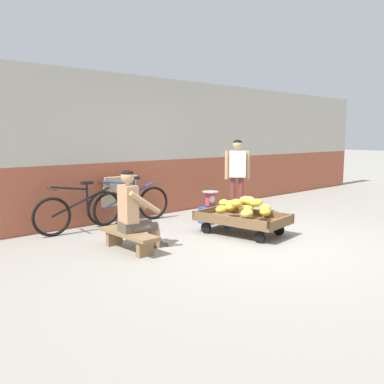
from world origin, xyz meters
The scene contains 13 objects.
ground_plane centered at (0.00, 0.00, 0.00)m, with size 80.00×80.00×0.00m, color gray.
back_wall centered at (0.00, 3.08, 1.38)m, with size 16.00×0.30×2.75m.
banana_cart centered at (0.32, 0.64, 0.24)m, with size 1.06×1.55×0.36m.
banana_pile centered at (0.37, 0.67, 0.46)m, with size 0.91×1.32×0.26m.
low_bench centered at (-1.61, 1.08, 0.20)m, with size 0.31×1.10×0.27m.
vendor_seated centered at (-1.52, 1.07, 0.57)m, with size 0.71×0.54×1.14m.
plastic_crate centered at (0.56, 1.63, 0.15)m, with size 0.36×0.28×0.30m.
weighing_scale centered at (0.56, 1.63, 0.45)m, with size 0.30×0.30×0.29m.
bicycle_near_left centered at (-1.56, 2.55, 0.35)m, with size 1.66×0.48×0.86m.
bicycle_far_left centered at (-0.54, 2.66, 0.35)m, with size 1.65×0.48×0.86m.
sign_board centered at (-0.63, 2.90, 0.43)m, with size 0.70×0.27×0.87m.
customer_adult centered at (1.34, 1.67, 0.95)m, with size 0.37×0.37×1.53m.
shopping_bag centered at (0.54, 1.12, 0.12)m, with size 0.18×0.12×0.24m, color #3370B7.
Camera 1 is at (-4.76, -3.73, 1.62)m, focal length 38.65 mm.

